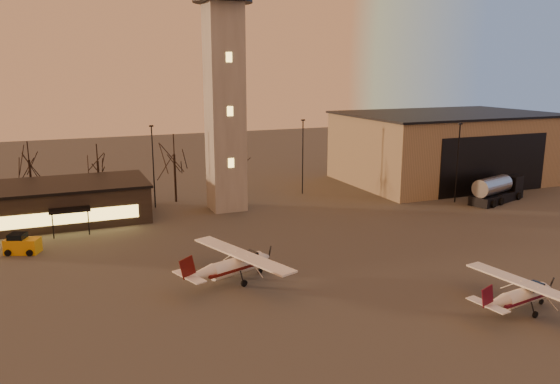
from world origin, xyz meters
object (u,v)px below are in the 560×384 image
Objects in this scene: hangar at (446,147)px; cessna_rear at (238,268)px; cessna_front at (525,298)px; control_tower at (224,72)px; terminal at (29,205)px; service_cart at (22,246)px; fuel_truck at (497,191)px.

hangar reaches higher than cessna_rear.
hangar is at bearing 49.37° from cessna_front.
control_tower is 1.28× the size of terminal.
control_tower is at bearing -5.15° from terminal.
hangar is 49.86m from cessna_rear.
service_cart is at bearing -92.43° from terminal.
control_tower is at bearing -173.69° from hangar.
terminal is at bearing 174.85° from control_tower.
cessna_rear is at bearing -17.77° from service_cart.
terminal is 2.24× the size of cessna_rear.
hangar is 58.11m from terminal.
cessna_rear is (-6.00, -22.58, -15.24)m from control_tower.
control_tower is 27.90m from cessna_rear.
terminal is at bearing 103.90° from cessna_rear.
cessna_rear is at bearing -147.69° from hangar.
cessna_rear is at bearing -56.93° from terminal.
control_tower is 28.62m from service_cart.
cessna_front is at bearing -148.66° from fuel_truck.
control_tower is 37.90m from hangar.
terminal reaches higher than fuel_truck.
cessna_rear is 1.19× the size of fuel_truck.
fuel_truck is at bearing 41.09° from cessna_front.
cessna_rear reaches higher than service_cart.
control_tower is 1.07× the size of hangar.
terminal reaches higher than cessna_front.
hangar is 47.10m from cessna_front.
fuel_truck is at bearing -101.88° from hangar.
control_tower is at bearing 145.39° from fuel_truck.
control_tower is 26.24m from terminal.
cessna_front is (32.95, -37.67, -1.21)m from terminal.
terminal is at bearing 149.82° from fuel_truck.
service_cart is (-22.44, -8.48, -15.60)m from control_tower.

